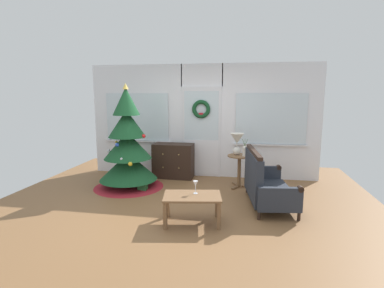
% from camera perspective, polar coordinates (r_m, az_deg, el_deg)
% --- Properties ---
extents(ground_plane, '(6.76, 6.76, 0.00)m').
position_cam_1_polar(ground_plane, '(5.19, -1.65, -11.96)').
color(ground_plane, brown).
extents(back_wall_with_door, '(5.20, 0.19, 2.55)m').
position_cam_1_polar(back_wall_with_door, '(6.90, 1.83, 4.42)').
color(back_wall_with_door, white).
rests_on(back_wall_with_door, ground).
extents(christmas_tree, '(1.41, 1.41, 2.10)m').
position_cam_1_polar(christmas_tree, '(6.23, -12.04, -1.22)').
color(christmas_tree, '#4C331E').
rests_on(christmas_tree, ground).
extents(dresser_cabinet, '(0.91, 0.46, 0.78)m').
position_cam_1_polar(dresser_cabinet, '(6.87, -3.54, -3.16)').
color(dresser_cabinet, black).
rests_on(dresser_cabinet, ground).
extents(settee_sofa, '(0.88, 1.49, 0.96)m').
position_cam_1_polar(settee_sofa, '(5.35, 13.48, -7.29)').
color(settee_sofa, black).
rests_on(settee_sofa, ground).
extents(side_table, '(0.50, 0.48, 0.66)m').
position_cam_1_polar(side_table, '(6.21, 8.92, -3.84)').
color(side_table, brown).
rests_on(side_table, ground).
extents(table_lamp, '(0.28, 0.28, 0.44)m').
position_cam_1_polar(table_lamp, '(6.16, 8.49, 0.56)').
color(table_lamp, silver).
rests_on(table_lamp, side_table).
extents(flower_vase, '(0.11, 0.10, 0.35)m').
position_cam_1_polar(flower_vase, '(6.09, 9.92, -1.19)').
color(flower_vase, beige).
rests_on(flower_vase, side_table).
extents(coffee_table, '(0.91, 0.65, 0.43)m').
position_cam_1_polar(coffee_table, '(4.51, 0.05, -10.41)').
color(coffee_table, brown).
rests_on(coffee_table, ground).
extents(wine_glass, '(0.08, 0.08, 0.20)m').
position_cam_1_polar(wine_glass, '(4.52, 0.67, -7.62)').
color(wine_glass, silver).
rests_on(wine_glass, coffee_table).
extents(gift_box, '(0.17, 0.15, 0.17)m').
position_cam_1_polar(gift_box, '(6.07, -9.29, -7.98)').
color(gift_box, '#266633').
rests_on(gift_box, ground).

